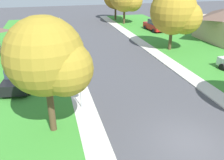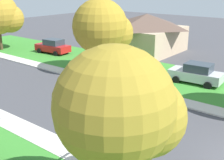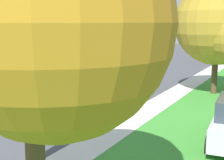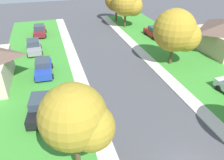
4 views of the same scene
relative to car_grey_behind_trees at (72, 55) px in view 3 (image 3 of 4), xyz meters
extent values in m
cube|color=beige|center=(14.24, -11.75, -0.82)|extent=(1.40, 56.00, 0.10)
cube|color=beige|center=(4.84, -11.75, -0.82)|extent=(1.40, 56.00, 0.10)
cube|color=gray|center=(0.00, -0.05, -0.17)|extent=(2.01, 4.38, 0.76)
cube|color=#2D3842|center=(-0.01, 0.15, 0.55)|extent=(1.70, 2.18, 0.68)
cylinder|color=black|center=(0.97, -1.34, -0.55)|extent=(0.27, 0.65, 0.64)
cylinder|color=black|center=(-0.83, -1.43, -0.55)|extent=(0.27, 0.65, 0.64)
cylinder|color=black|center=(0.84, 1.32, -0.55)|extent=(0.27, 0.65, 0.64)
cylinder|color=black|center=(-0.96, 1.23, -0.55)|extent=(0.27, 0.65, 0.64)
cylinder|color=black|center=(17.84, -15.64, -0.55)|extent=(0.29, 0.66, 0.64)
cylinder|color=black|center=(18.04, -18.29, -0.55)|extent=(0.29, 0.66, 0.64)
cube|color=maroon|center=(0.89, 7.04, -0.17)|extent=(1.98, 4.37, 0.76)
cube|color=#2D3842|center=(0.90, 7.24, 0.55)|extent=(1.69, 2.17, 0.68)
cylinder|color=black|center=(1.73, 5.67, -0.55)|extent=(0.27, 0.65, 0.64)
cylinder|color=black|center=(-0.07, 5.75, -0.55)|extent=(0.27, 0.65, 0.64)
cylinder|color=black|center=(1.84, 8.33, -0.55)|extent=(0.27, 0.65, 0.64)
cylinder|color=black|center=(0.04, 8.41, -0.55)|extent=(0.27, 0.65, 0.64)
cube|color=#1E389E|center=(1.08, -6.98, -0.17)|extent=(1.98, 4.37, 0.76)
cube|color=#2D3842|center=(1.09, -6.78, 0.55)|extent=(1.69, 2.17, 0.68)
cylinder|color=black|center=(1.92, -8.35, -0.55)|extent=(0.27, 0.65, 0.64)
cylinder|color=black|center=(0.12, -8.27, -0.55)|extent=(0.27, 0.65, 0.64)
cylinder|color=black|center=(2.03, -5.69, -0.55)|extent=(0.27, 0.65, 0.64)
cylinder|color=black|center=(0.24, -5.61, -0.55)|extent=(0.27, 0.65, 0.64)
sphere|color=#9B6C17|center=(17.25, -25.45, 3.49)|extent=(3.32, 3.32, 3.32)
cylinder|color=#4C3823|center=(16.29, -8.63, 0.41)|extent=(0.36, 0.36, 2.57)
sphere|color=olive|center=(16.29, -8.63, 3.45)|extent=(5.00, 5.00, 5.00)
cube|color=brown|center=(3.53, -12.13, -0.35)|extent=(0.10, 0.10, 1.05)
cube|color=black|center=(3.53, -12.13, 0.31)|extent=(0.25, 0.48, 0.26)
camera|label=1|loc=(3.10, -32.25, 7.12)|focal=38.01mm
camera|label=2|loc=(-3.94, -26.12, 7.14)|focal=47.46mm
camera|label=3|loc=(20.10, -29.20, 3.50)|focal=53.89mm
camera|label=4|loc=(2.10, -30.84, 11.57)|focal=35.86mm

